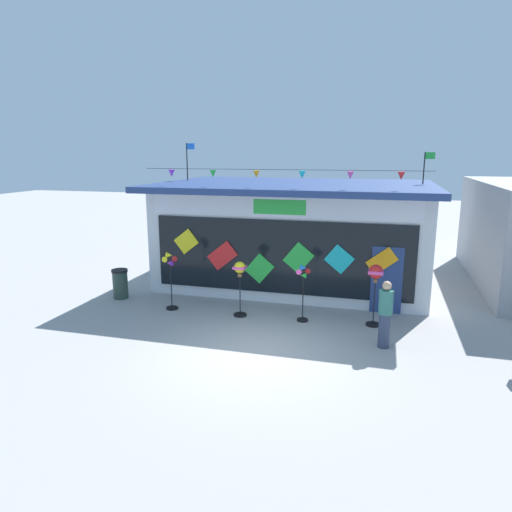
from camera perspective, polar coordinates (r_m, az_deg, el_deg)
name	(u,v)px	position (r m, az deg, el deg)	size (l,w,h in m)	color
ground_plane	(257,352)	(11.34, 0.16, -11.74)	(80.00, 80.00, 0.00)	#9E9B99
kite_shop_building	(296,232)	(17.06, 4.96, 2.98)	(9.41, 6.59, 5.02)	silver
wind_spinner_far_left	(170,272)	(14.15, -10.48, -2.00)	(0.41, 0.36, 1.78)	black
wind_spinner_left	(240,276)	(13.35, -1.99, -2.41)	(0.38, 0.38, 1.63)	black
wind_spinner_center_left	(303,285)	(13.01, 5.79, -3.56)	(0.37, 0.31, 1.64)	black
wind_spinner_center_right	(375,278)	(12.96, 14.45, -2.63)	(0.40, 0.40, 1.73)	black
person_mid_plaza	(385,314)	(11.73, 15.57, -6.88)	(0.34, 0.34, 1.68)	#333D56
trash_bin	(120,284)	(15.82, -16.32, -3.27)	(0.52, 0.52, 0.96)	#2D4238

